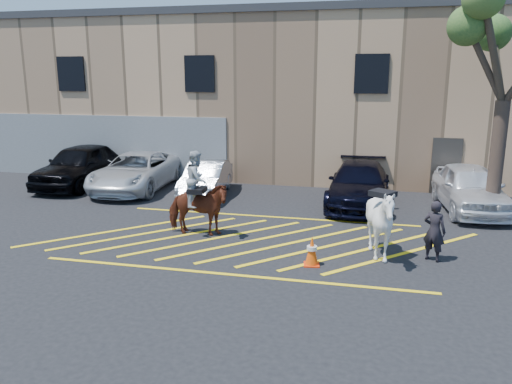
% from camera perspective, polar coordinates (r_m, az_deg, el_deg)
% --- Properties ---
extents(ground, '(90.00, 90.00, 0.00)m').
position_cam_1_polar(ground, '(14.40, -0.11, -5.22)').
color(ground, black).
rests_on(ground, ground).
extents(car_black_suv, '(2.18, 5.17, 1.75)m').
position_cam_1_polar(car_black_suv, '(22.19, -19.46, 2.92)').
color(car_black_suv, black).
rests_on(car_black_suv, ground).
extents(car_white_pickup, '(2.73, 5.46, 1.49)m').
position_cam_1_polar(car_white_pickup, '(20.80, -13.51, 2.30)').
color(car_white_pickup, silver).
rests_on(car_white_pickup, ground).
extents(car_silver_sedan, '(1.81, 4.13, 1.32)m').
position_cam_1_polar(car_silver_sedan, '(19.26, -5.72, 1.49)').
color(car_silver_sedan, '#999EA7').
rests_on(car_silver_sedan, ground).
extents(car_blue_suv, '(2.22, 5.18, 1.49)m').
position_cam_1_polar(car_blue_suv, '(18.24, 11.69, 0.89)').
color(car_blue_suv, black).
rests_on(car_blue_suv, ground).
extents(car_white_suv, '(2.27, 4.83, 1.60)m').
position_cam_1_polar(car_white_suv, '(18.54, 23.26, 0.44)').
color(car_white_suv, white).
rests_on(car_white_suv, ground).
extents(handler, '(0.68, 0.60, 1.55)m').
position_cam_1_polar(handler, '(13.21, 19.72, -4.21)').
color(handler, black).
rests_on(handler, ground).
extents(warehouse, '(32.42, 10.20, 7.30)m').
position_cam_1_polar(warehouse, '(25.50, 6.11, 11.13)').
color(warehouse, tan).
rests_on(warehouse, ground).
extents(hatching_zone, '(12.60, 5.12, 0.01)m').
position_cam_1_polar(hatching_zone, '(14.12, -0.39, -5.58)').
color(hatching_zone, yellow).
rests_on(hatching_zone, ground).
extents(mounted_bay, '(1.91, 0.93, 2.48)m').
position_cam_1_polar(mounted_bay, '(14.45, -6.73, -1.11)').
color(mounted_bay, maroon).
rests_on(mounted_bay, ground).
extents(saddled_white, '(2.22, 2.28, 1.91)m').
position_cam_1_polar(saddled_white, '(12.92, 14.09, -3.36)').
color(saddled_white, white).
rests_on(saddled_white, ground).
extents(traffic_cone, '(0.43, 0.43, 0.73)m').
position_cam_1_polar(traffic_cone, '(12.35, 6.40, -6.71)').
color(traffic_cone, red).
rests_on(traffic_cone, ground).
extents(tree, '(3.99, 4.37, 7.31)m').
position_cam_1_polar(tree, '(17.19, 27.03, 15.63)').
color(tree, '#45332A').
rests_on(tree, ground).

